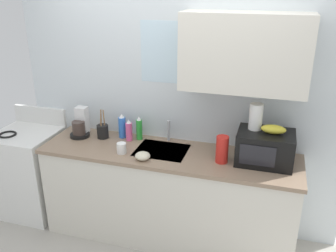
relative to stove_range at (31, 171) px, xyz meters
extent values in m
cube|color=silver|center=(1.51, 0.35, 0.79)|extent=(3.09, 0.10, 2.50)
cube|color=silver|center=(2.10, 0.14, 1.33)|extent=(1.01, 0.32, 0.62)
cube|color=silver|center=(1.44, 0.31, 1.27)|extent=(0.56, 0.02, 0.55)
cube|color=silver|center=(1.51, 0.00, -0.03)|extent=(2.29, 0.60, 0.86)
cube|color=#8C725B|center=(1.51, 0.00, 0.42)|extent=(2.32, 0.63, 0.03)
cube|color=#9EA0A5|center=(1.44, 0.02, 0.37)|extent=(0.46, 0.38, 0.14)
cylinder|color=#B2B5BA|center=(1.44, 0.24, 0.54)|extent=(0.03, 0.03, 0.20)
cube|color=white|center=(0.00, 0.00, -0.01)|extent=(0.60, 0.60, 0.90)
torus|color=black|center=(-0.12, -0.10, 0.45)|extent=(0.17, 0.17, 0.02)
cube|color=white|center=(0.00, 0.28, 0.53)|extent=(0.60, 0.04, 0.18)
cube|color=black|center=(2.33, 0.05, 0.58)|extent=(0.46, 0.34, 0.27)
cube|color=black|center=(2.28, -0.13, 0.58)|extent=(0.28, 0.01, 0.17)
ellipsoid|color=gold|center=(2.38, 0.05, 0.75)|extent=(0.20, 0.11, 0.07)
cylinder|color=white|center=(2.23, 0.10, 0.82)|extent=(0.11, 0.11, 0.22)
cylinder|color=black|center=(0.58, 0.08, 0.46)|extent=(0.19, 0.19, 0.03)
cylinder|color=#3F332D|center=(0.58, 0.07, 0.54)|extent=(0.12, 0.12, 0.13)
cube|color=silver|center=(0.58, 0.15, 0.59)|extent=(0.11, 0.09, 0.26)
cylinder|color=green|center=(1.16, 0.19, 0.54)|extent=(0.06, 0.06, 0.19)
cone|color=white|center=(1.16, 0.19, 0.65)|extent=(0.04, 0.04, 0.04)
cylinder|color=#E55999|center=(1.08, 0.14, 0.53)|extent=(0.06, 0.06, 0.18)
cone|color=white|center=(1.08, 0.14, 0.63)|extent=(0.05, 0.05, 0.04)
cylinder|color=blue|center=(0.99, 0.18, 0.54)|extent=(0.07, 0.07, 0.20)
cone|color=white|center=(0.99, 0.18, 0.66)|extent=(0.05, 0.05, 0.04)
cylinder|color=red|center=(1.99, -0.05, 0.56)|extent=(0.10, 0.10, 0.23)
cylinder|color=white|center=(1.12, -0.14, 0.49)|extent=(0.08, 0.08, 0.09)
cylinder|color=black|center=(0.81, 0.12, 0.51)|extent=(0.11, 0.11, 0.13)
cylinder|color=olive|center=(0.80, 0.12, 0.60)|extent=(0.02, 0.04, 0.25)
cylinder|color=olive|center=(0.83, 0.13, 0.60)|extent=(0.02, 0.02, 0.25)
cylinder|color=olive|center=(0.81, 0.10, 0.59)|extent=(0.03, 0.03, 0.23)
ellipsoid|color=beige|center=(1.34, -0.20, 0.47)|extent=(0.13, 0.13, 0.06)
camera|label=1|loc=(2.36, -2.80, 1.87)|focal=38.95mm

